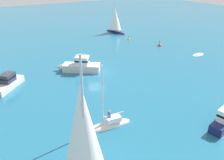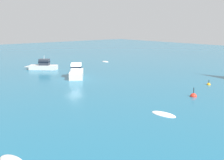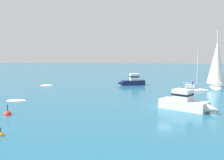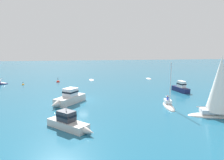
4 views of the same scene
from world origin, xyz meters
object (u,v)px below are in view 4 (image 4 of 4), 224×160
object	(u,v)px
rib	(149,79)
channel_buoy	(23,85)
sailboat	(168,106)
cabin_cruiser	(180,87)
motor_cruiser	(69,123)
powerboat	(69,98)
mooring_buoy	(58,82)
sloop	(219,89)
skiff	(92,80)

from	to	relation	value
rib	channel_buoy	world-z (taller)	channel_buoy
sailboat	channel_buoy	xyz separation A→B (m)	(25.51, -20.31, -0.15)
cabin_cruiser	motor_cruiser	distance (m)	25.84
sailboat	powerboat	bearing A→B (deg)	-97.59
mooring_buoy	sailboat	bearing A→B (deg)	128.70
sloop	skiff	bearing A→B (deg)	127.07
sloop	sailboat	bearing A→B (deg)	144.77
rib	motor_cruiser	bearing A→B (deg)	-35.60
powerboat	motor_cruiser	size ratio (longest dim) A/B	1.18
cabin_cruiser	skiff	xyz separation A→B (m)	(16.29, -15.15, -0.76)
cabin_cruiser	motor_cruiser	size ratio (longest dim) A/B	0.96
sloop	powerboat	distance (m)	21.09
skiff	cabin_cruiser	bearing A→B (deg)	-137.32
sloop	cabin_cruiser	bearing A→B (deg)	95.18
cabin_cruiser	sloop	world-z (taller)	sloop
sailboat	rib	xyz separation A→B (m)	(-4.19, -24.92, -0.16)
sailboat	motor_cruiser	world-z (taller)	sailboat
cabin_cruiser	channel_buoy	bearing A→B (deg)	58.79
skiff	channel_buoy	distance (m)	15.83
sloop	channel_buoy	bearing A→B (deg)	150.49
mooring_buoy	motor_cruiser	bearing A→B (deg)	98.45
powerboat	sloop	bearing A→B (deg)	102.27
cabin_cruiser	motor_cruiser	bearing A→B (deg)	117.41
rib	mooring_buoy	world-z (taller)	mooring_buoy
motor_cruiser	mooring_buoy	bearing A→B (deg)	142.29
sailboat	motor_cruiser	distance (m)	15.47
cabin_cruiser	sloop	bearing A→B (deg)	162.36
powerboat	channel_buoy	bearing A→B (deg)	-110.79
skiff	powerboat	xyz separation A→B (m)	(4.16, 21.27, 0.84)
sailboat	channel_buoy	size ratio (longest dim) A/B	7.31
skiff	mooring_buoy	size ratio (longest dim) A/B	1.83
sailboat	skiff	bearing A→B (deg)	-151.00
sailboat	cabin_cruiser	world-z (taller)	sailboat
sailboat	powerboat	distance (m)	14.97
mooring_buoy	cabin_cruiser	bearing A→B (deg)	151.67
sailboat	mooring_buoy	xyz separation A→B (m)	(18.25, -22.78, -0.15)
cabin_cruiser	sloop	distance (m)	14.80
motor_cruiser	sailboat	bearing A→B (deg)	70.28
skiff	motor_cruiser	world-z (taller)	motor_cruiser
rib	sloop	bearing A→B (deg)	-5.12
cabin_cruiser	rib	world-z (taller)	cabin_cruiser
rib	mooring_buoy	size ratio (longest dim) A/B	1.69
channel_buoy	mooring_buoy	xyz separation A→B (m)	(-7.26, -2.47, -0.00)
motor_cruiser	rib	size ratio (longest dim) A/B	2.17
powerboat	motor_cruiser	xyz separation A→B (m)	(-0.66, 10.50, -0.14)
cabin_cruiser	powerboat	bearing A→B (deg)	94.04
motor_cruiser	channel_buoy	bearing A→B (deg)	157.06
skiff	channel_buoy	xyz separation A→B (m)	(15.16, 4.58, 0.01)
skiff	mooring_buoy	bearing A→B (deg)	100.56
channel_buoy	sloop	bearing A→B (deg)	140.30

